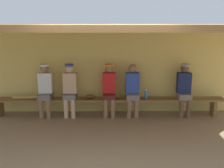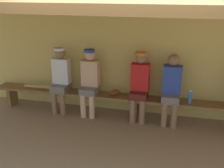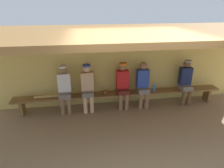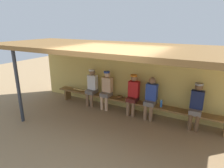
% 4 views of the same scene
% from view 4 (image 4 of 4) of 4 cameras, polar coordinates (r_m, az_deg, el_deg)
% --- Properties ---
extents(ground_plane, '(24.00, 24.00, 0.00)m').
position_cam_4_polar(ground_plane, '(5.41, -1.23, -14.89)').
color(ground_plane, '#937754').
extents(back_wall, '(8.00, 0.20, 2.20)m').
position_cam_4_polar(back_wall, '(6.64, 7.40, 1.50)').
color(back_wall, '#D8BC60').
rests_on(back_wall, ground).
extents(dugout_roof, '(8.00, 2.80, 0.12)m').
position_cam_4_polar(dugout_roof, '(5.25, 2.51, 10.43)').
color(dugout_roof, brown).
rests_on(dugout_roof, back_wall).
extents(support_post, '(0.10, 0.10, 2.20)m').
position_cam_4_polar(support_post, '(6.34, -25.83, -0.85)').
color(support_post, '#2D333D').
rests_on(support_post, ground).
extents(bench, '(6.00, 0.36, 0.46)m').
position_cam_4_polar(bench, '(6.48, 5.68, -5.52)').
color(bench, brown).
rests_on(bench, ground).
extents(player_with_sunglasses, '(0.34, 0.42, 1.34)m').
position_cam_4_polar(player_with_sunglasses, '(6.33, 6.22, -2.59)').
color(player_with_sunglasses, '#591E19').
rests_on(player_with_sunglasses, ground).
extents(player_rightmost, '(0.34, 0.42, 1.34)m').
position_cam_4_polar(player_rightmost, '(6.75, -1.59, -1.23)').
color(player_rightmost, slate).
rests_on(player_rightmost, ground).
extents(player_leftmost, '(0.34, 0.42, 1.34)m').
position_cam_4_polar(player_leftmost, '(5.92, 23.55, -5.39)').
color(player_leftmost, slate).
rests_on(player_leftmost, ground).
extents(player_in_blue, '(0.34, 0.42, 1.34)m').
position_cam_4_polar(player_in_blue, '(7.07, -5.94, -0.46)').
color(player_in_blue, slate).
rests_on(player_in_blue, ground).
extents(player_in_red, '(0.34, 0.42, 1.34)m').
position_cam_4_polar(player_in_red, '(6.15, 11.32, -3.61)').
color(player_in_red, slate).
rests_on(player_in_red, ground).
extents(water_bottle_green, '(0.07, 0.07, 0.25)m').
position_cam_4_polar(water_bottle_green, '(6.09, 14.26, -5.54)').
color(water_bottle_green, blue).
rests_on(water_bottle_green, bench).
extents(baseball_glove_dark_brown, '(0.28, 0.29, 0.09)m').
position_cam_4_polar(baseball_glove_dark_brown, '(6.64, 2.30, -3.78)').
color(baseball_glove_dark_brown, brown).
rests_on(baseball_glove_dark_brown, bench).
extents(baseball_bat, '(0.87, 0.09, 0.07)m').
position_cam_4_polar(baseball_bat, '(7.38, -8.45, -1.89)').
color(baseball_bat, tan).
rests_on(baseball_bat, bench).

